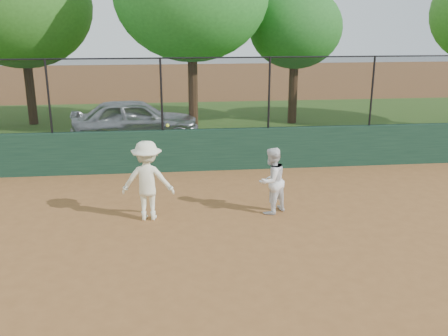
{
  "coord_description": "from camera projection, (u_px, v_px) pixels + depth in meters",
  "views": [
    {
      "loc": [
        -0.31,
        -7.74,
        4.24
      ],
      "look_at": [
        0.8,
        2.2,
        1.2
      ],
      "focal_mm": 40.0,
      "sensor_mm": 36.0,
      "label": 1
    }
  ],
  "objects": [
    {
      "name": "ground",
      "position": [
        192.0,
        272.0,
        8.63
      ],
      "size": [
        80.0,
        80.0,
        0.0
      ],
      "primitive_type": "plane",
      "color": "brown",
      "rests_on": "ground"
    },
    {
      "name": "back_wall",
      "position": [
        181.0,
        151.0,
        14.16
      ],
      "size": [
        26.0,
        0.2,
        1.2
      ],
      "primitive_type": "cube",
      "color": "#1B3D2A",
      "rests_on": "ground"
    },
    {
      "name": "grass_strip",
      "position": [
        177.0,
        127.0,
        20.04
      ],
      "size": [
        36.0,
        12.0,
        0.01
      ],
      "primitive_type": "cube",
      "color": "#30571B",
      "rests_on": "ground"
    },
    {
      "name": "parked_car",
      "position": [
        135.0,
        120.0,
        17.57
      ],
      "size": [
        4.6,
        2.22,
        1.51
      ],
      "primitive_type": "imported",
      "rotation": [
        0.0,
        0.0,
        1.67
      ],
      "color": "#B3B7BD",
      "rests_on": "ground"
    },
    {
      "name": "player_second",
      "position": [
        271.0,
        181.0,
        11.07
      ],
      "size": [
        0.93,
        0.9,
        1.5
      ],
      "primitive_type": "imported",
      "rotation": [
        0.0,
        0.0,
        3.79
      ],
      "color": "white",
      "rests_on": "ground"
    },
    {
      "name": "player_main",
      "position": [
        148.0,
        181.0,
        10.69
      ],
      "size": [
        1.19,
        0.77,
        2.17
      ],
      "color": "white",
      "rests_on": "ground"
    },
    {
      "name": "fence_assembly",
      "position": [
        179.0,
        93.0,
        13.68
      ],
      "size": [
        26.0,
        0.06,
        2.0
      ],
      "color": "black",
      "rests_on": "back_wall"
    },
    {
      "name": "tree_1",
      "position": [
        21.0,
        7.0,
        19.24
      ],
      "size": [
        5.47,
        4.97,
        6.99
      ],
      "color": "#3E2615",
      "rests_on": "ground"
    },
    {
      "name": "tree_3",
      "position": [
        295.0,
        28.0,
        19.72
      ],
      "size": [
        3.71,
        3.38,
        5.43
      ],
      "color": "#422816",
      "rests_on": "ground"
    }
  ]
}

